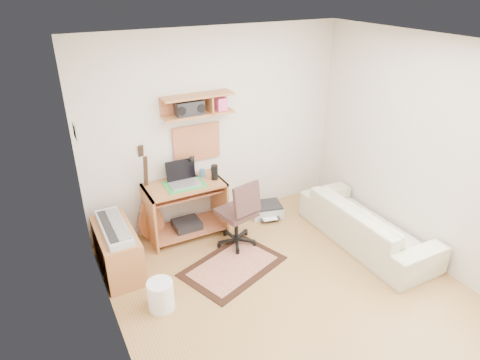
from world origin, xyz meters
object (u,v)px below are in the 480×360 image
sofa (368,217)px  cabinet (117,250)px  desk (186,210)px  task_chair (236,212)px  printer (266,210)px

sofa → cabinet: bearing=73.0°
desk → task_chair: bearing=-46.4°
task_chair → sofa: task_chair is taller
cabinet → printer: 2.20m
desk → printer: (1.19, -0.06, -0.29)m
printer → sofa: bearing=-43.2°
cabinet → sofa: sofa is taller
cabinet → printer: size_ratio=2.05×
cabinet → sofa: bearing=-17.0°
desk → cabinet: (-0.98, -0.35, -0.10)m
cabinet → printer: bearing=7.5°
desk → task_chair: size_ratio=1.07×
printer → sofa: size_ratio=0.23×
printer → sofa: sofa is taller
desk → sofa: (1.98, -1.25, -0.00)m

